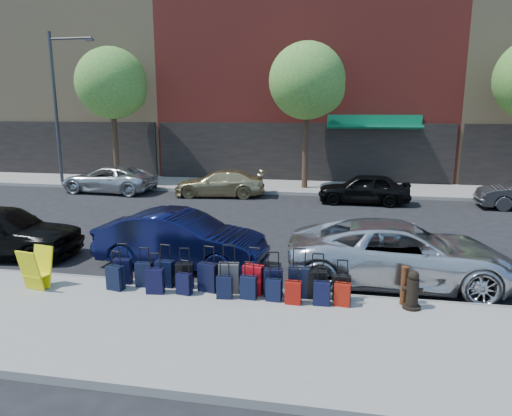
% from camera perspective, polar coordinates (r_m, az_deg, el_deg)
% --- Properties ---
extents(ground, '(120.00, 120.00, 0.00)m').
position_cam_1_polar(ground, '(14.80, 1.09, -3.93)').
color(ground, black).
rests_on(ground, ground).
extents(sidewalk_near, '(60.00, 4.00, 0.15)m').
position_cam_1_polar(sidewalk_near, '(8.85, -6.18, -14.95)').
color(sidewalk_near, gray).
rests_on(sidewalk_near, ground).
extents(sidewalk_far, '(60.00, 4.00, 0.15)m').
position_cam_1_polar(sidewalk_far, '(24.48, 5.00, 2.63)').
color(sidewalk_far, gray).
rests_on(sidewalk_far, ground).
extents(curb_near, '(60.00, 0.08, 0.15)m').
position_cam_1_polar(curb_near, '(10.63, -3.00, -10.12)').
color(curb_near, gray).
rests_on(curb_near, ground).
extents(curb_far, '(60.00, 0.08, 0.15)m').
position_cam_1_polar(curb_far, '(22.50, 4.48, 1.80)').
color(curb_far, gray).
rests_on(curb_far, ground).
extents(building_left, '(15.00, 12.12, 16.00)m').
position_cam_1_polar(building_left, '(37.11, -20.02, 17.45)').
color(building_left, '#947E5B').
rests_on(building_left, ground).
extents(building_center, '(17.00, 12.85, 20.00)m').
position_cam_1_polar(building_center, '(32.64, 6.87, 22.44)').
color(building_center, maroon).
rests_on(building_center, ground).
extents(tree_left, '(3.80, 3.80, 7.27)m').
position_cam_1_polar(tree_left, '(26.54, -17.32, 14.45)').
color(tree_left, black).
rests_on(tree_left, sidewalk_far).
extents(tree_center, '(3.80, 3.80, 7.27)m').
position_cam_1_polar(tree_center, '(23.63, 6.72, 15.25)').
color(tree_center, black).
rests_on(tree_center, sidewalk_far).
extents(streetlight, '(2.59, 0.18, 8.00)m').
position_cam_1_polar(streetlight, '(27.41, -23.49, 12.34)').
color(streetlight, '#333338').
rests_on(streetlight, sidewalk_far).
extents(suitcase_front_0, '(0.41, 0.25, 0.94)m').
position_cam_1_polar(suitcase_front_0, '(11.10, -16.30, -7.57)').
color(suitcase_front_0, black).
rests_on(suitcase_front_0, sidewalk_near).
extents(suitcase_front_1, '(0.39, 0.24, 0.90)m').
position_cam_1_polar(suitcase_front_1, '(10.80, -13.80, -8.05)').
color(suitcase_front_1, black).
rests_on(suitcase_front_1, sidewalk_near).
extents(suitcase_front_2, '(0.42, 0.25, 0.98)m').
position_cam_1_polar(suitcase_front_2, '(10.68, -11.30, -8.03)').
color(suitcase_front_2, black).
rests_on(suitcase_front_2, sidewalk_near).
extents(suitcase_front_3, '(0.41, 0.27, 0.93)m').
position_cam_1_polar(suitcase_front_3, '(10.53, -8.90, -8.33)').
color(suitcase_front_3, black).
rests_on(suitcase_front_3, sidewalk_near).
extents(suitcase_front_4, '(0.46, 0.31, 1.02)m').
position_cam_1_polar(suitcase_front_4, '(10.28, -6.00, -8.59)').
color(suitcase_front_4, black).
rests_on(suitcase_front_4, sidewalk_near).
extents(suitcase_front_5, '(0.48, 0.31, 1.07)m').
position_cam_1_polar(suitcase_front_5, '(10.16, -3.40, -8.70)').
color(suitcase_front_5, '#3C3C41').
rests_on(suitcase_front_5, sidewalk_near).
extents(suitcase_front_6, '(0.47, 0.31, 1.04)m').
position_cam_1_polar(suitcase_front_6, '(10.08, -0.34, -8.92)').
color(suitcase_front_6, '#B50B14').
rests_on(suitcase_front_6, sidewalk_near).
extents(suitcase_front_7, '(0.43, 0.28, 0.98)m').
position_cam_1_polar(suitcase_front_7, '(9.99, 2.15, -9.25)').
color(suitcase_front_7, black).
rests_on(suitcase_front_7, sidewalk_near).
extents(suitcase_front_8, '(0.46, 0.28, 1.08)m').
position_cam_1_polar(suitcase_front_8, '(9.95, 5.37, -9.20)').
color(suitcase_front_8, black).
rests_on(suitcase_front_8, sidewalk_near).
extents(suitcase_front_9, '(0.42, 0.25, 0.98)m').
position_cam_1_polar(suitcase_front_9, '(9.94, 7.67, -9.44)').
color(suitcase_front_9, black).
rests_on(suitcase_front_9, sidewalk_near).
extents(suitcase_front_10, '(0.37, 0.20, 0.88)m').
position_cam_1_polar(suitcase_front_10, '(9.93, 10.66, -9.77)').
color(suitcase_front_10, black).
rests_on(suitcase_front_10, sidewalk_near).
extents(suitcase_back_0, '(0.41, 0.29, 0.89)m').
position_cam_1_polar(suitcase_back_0, '(10.79, -17.17, -8.32)').
color(suitcase_back_0, black).
rests_on(suitcase_back_0, sidewalk_near).
extents(suitcase_back_2, '(0.40, 0.26, 0.90)m').
position_cam_1_polar(suitcase_back_2, '(10.36, -12.50, -8.88)').
color(suitcase_back_2, black).
rests_on(suitcase_back_2, sidewalk_near).
extents(suitcase_back_3, '(0.35, 0.24, 0.77)m').
position_cam_1_polar(suitcase_back_3, '(10.20, -8.96, -9.33)').
color(suitcase_back_3, black).
rests_on(suitcase_back_3, sidewalk_near).
extents(suitcase_back_5, '(0.34, 0.22, 0.79)m').
position_cam_1_polar(suitcase_back_5, '(9.90, -3.97, -9.83)').
color(suitcase_back_5, black).
rests_on(suitcase_back_5, sidewalk_near).
extents(suitcase_back_6, '(0.35, 0.21, 0.81)m').
position_cam_1_polar(suitcase_back_6, '(9.85, -0.93, -9.88)').
color(suitcase_back_6, black).
rests_on(suitcase_back_6, sidewalk_near).
extents(suitcase_back_7, '(0.33, 0.20, 0.77)m').
position_cam_1_polar(suitcase_back_7, '(9.76, 2.24, -10.19)').
color(suitcase_back_7, black).
rests_on(suitcase_back_7, sidewalk_near).
extents(suitcase_back_8, '(0.34, 0.21, 0.79)m').
position_cam_1_polar(suitcase_back_8, '(9.64, 4.69, -10.47)').
color(suitcase_back_8, '#9C110A').
rests_on(suitcase_back_8, sidewalk_near).
extents(suitcase_back_9, '(0.34, 0.20, 0.81)m').
position_cam_1_polar(suitcase_back_9, '(9.65, 8.21, -10.50)').
color(suitcase_back_9, black).
rests_on(suitcase_back_9, sidewalk_near).
extents(suitcase_back_10, '(0.35, 0.23, 0.78)m').
position_cam_1_polar(suitcase_back_10, '(9.69, 10.76, -10.55)').
color(suitcase_back_10, '#991609').
rests_on(suitcase_back_10, sidewalk_near).
extents(fire_hydrant, '(0.41, 0.36, 0.81)m').
position_cam_1_polar(fire_hydrant, '(9.87, 18.97, -9.78)').
color(fire_hydrant, black).
rests_on(fire_hydrant, sidewalk_near).
extents(bollard, '(0.15, 0.15, 0.82)m').
position_cam_1_polar(bollard, '(9.99, 18.01, -9.13)').
color(bollard, '#38190C').
rests_on(bollard, sidewalk_near).
extents(display_rack, '(0.62, 0.66, 0.94)m').
position_cam_1_polar(display_rack, '(11.41, -25.77, -6.88)').
color(display_rack, yellow).
rests_on(display_rack, sidewalk_near).
extents(car_near_0, '(4.55, 2.14, 1.51)m').
position_cam_1_polar(car_near_0, '(14.78, -29.24, -2.52)').
color(car_near_0, black).
rests_on(car_near_0, ground).
extents(car_near_1, '(4.61, 1.93, 1.48)m').
position_cam_1_polar(car_near_1, '(12.26, -9.37, -3.92)').
color(car_near_1, '#0C1037').
rests_on(car_near_1, ground).
extents(car_near_2, '(5.36, 2.49, 1.49)m').
position_cam_1_polar(car_near_2, '(11.51, 17.65, -5.39)').
color(car_near_2, silver).
rests_on(car_near_2, ground).
extents(car_far_0, '(4.92, 2.51, 1.33)m').
position_cam_1_polar(car_far_0, '(24.33, -17.91, 3.44)').
color(car_far_0, silver).
rests_on(car_far_0, ground).
extents(car_far_1, '(4.52, 2.23, 1.26)m').
position_cam_1_polar(car_far_1, '(22.13, -4.55, 3.09)').
color(car_far_1, tan).
rests_on(car_far_1, ground).
extents(car_far_2, '(4.04, 1.71, 1.36)m').
position_cam_1_polar(car_far_2, '(20.86, 13.33, 2.38)').
color(car_far_2, black).
rests_on(car_far_2, ground).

